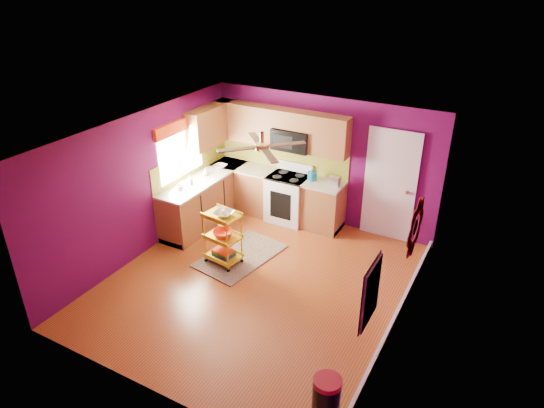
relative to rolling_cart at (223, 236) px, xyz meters
The scene contains 18 objects.
ground 1.00m from the rolling_cart, 17.12° to the right, with size 5.00×5.00×0.00m, color brown.
room_envelope 1.40m from the rolling_cart, 16.60° to the right, with size 4.54×5.04×2.52m.
lower_cabinets 1.66m from the rolling_cart, 109.13° to the left, with size 2.81×2.31×0.94m.
electric_range 1.94m from the rolling_cart, 82.55° to the left, with size 0.76×0.66×1.13m.
upper_cabinetry 2.34m from the rolling_cart, 102.88° to the left, with size 2.80×2.30×1.26m.
left_window 2.02m from the rolling_cart, 150.45° to the left, with size 0.08×1.35×1.08m.
panel_door 3.13m from the rolling_cart, 45.89° to the left, with size 0.95×0.11×2.15m.
right_wall_art 3.22m from the rolling_cart, 10.94° to the right, with size 0.04×2.74×1.04m.
ceiling_fan 1.93m from the rolling_cart, ahead, with size 1.01×1.01×0.26m.
shag_rug 0.62m from the rolling_cart, 64.96° to the left, with size 0.96×1.56×0.02m, color black.
rolling_cart is the anchor object (origin of this frame).
trash_can 3.51m from the rolling_cart, 37.21° to the right, with size 0.37×0.38×0.62m.
teal_kettle 2.17m from the rolling_cart, 69.98° to the left, with size 0.18×0.18×0.21m.
toaster 2.33m from the rolling_cart, 58.85° to the left, with size 0.22×0.15×0.18m, color beige.
soap_bottle_a 1.47m from the rolling_cart, 149.17° to the left, with size 0.08×0.08×0.18m, color #EA3F72.
soap_bottle_b 1.76m from the rolling_cart, 134.66° to the left, with size 0.12×0.12×0.16m, color white.
counter_dish 2.06m from the rolling_cart, 124.83° to the left, with size 0.25×0.25×0.06m, color white.
counter_cup 1.35m from the rolling_cart, 160.83° to the left, with size 0.12×0.12×0.10m, color white.
Camera 1 is at (3.29, -5.52, 4.70)m, focal length 32.00 mm.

